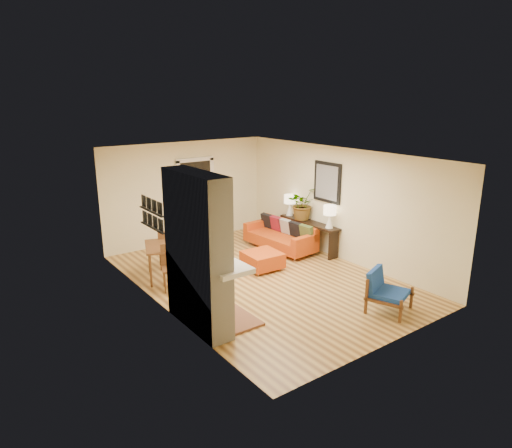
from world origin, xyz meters
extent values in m
plane|color=tan|center=(0.00, 0.00, 0.00)|extent=(6.50, 6.50, 0.00)
plane|color=white|center=(0.00, 0.00, 2.60)|extent=(6.50, 6.50, 0.00)
plane|color=#F7EBC1|center=(0.00, 3.25, 1.30)|extent=(4.50, 0.00, 4.50)
plane|color=#F7EBC1|center=(0.00, -3.25, 1.30)|extent=(4.50, 0.00, 4.50)
plane|color=#F7EBC1|center=(-2.25, 0.00, 1.30)|extent=(0.00, 6.50, 6.50)
plane|color=#F7EBC1|center=(2.25, 0.00, 1.30)|extent=(0.00, 6.50, 6.50)
cube|color=black|center=(0.25, 3.22, 1.05)|extent=(0.88, 0.06, 2.10)
cube|color=white|center=(-0.24, 3.21, 1.05)|extent=(0.10, 0.08, 2.18)
cube|color=white|center=(0.74, 3.21, 1.05)|extent=(0.10, 0.08, 2.18)
cube|color=white|center=(0.25, 3.21, 2.13)|extent=(1.08, 0.08, 0.10)
cube|color=black|center=(2.22, 0.40, 1.75)|extent=(0.04, 0.85, 0.95)
cube|color=slate|center=(2.19, 0.40, 1.75)|extent=(0.01, 0.70, 0.80)
cube|color=black|center=(-2.21, 0.35, 1.42)|extent=(0.06, 0.95, 0.02)
cube|color=black|center=(-2.21, 0.35, 1.72)|extent=(0.06, 0.95, 0.02)
cube|color=white|center=(-2.04, -1.00, 1.86)|extent=(0.42, 1.50, 1.48)
cube|color=white|center=(-2.04, -1.00, 0.56)|extent=(0.42, 1.50, 1.12)
cube|color=white|center=(-1.79, -1.00, 1.12)|extent=(0.60, 1.68, 0.08)
cube|color=black|center=(-1.83, -1.00, 0.45)|extent=(0.03, 0.72, 0.78)
cube|color=brown|center=(-1.53, -1.00, 0.02)|extent=(0.75, 1.30, 0.04)
cube|color=black|center=(-1.71, -1.00, 0.34)|extent=(0.30, 0.36, 0.48)
cylinder|color=black|center=(-1.71, -1.00, 0.78)|extent=(0.10, 0.10, 0.40)
cube|color=gold|center=(-1.82, -1.00, 1.75)|extent=(0.04, 0.95, 0.95)
cube|color=silver|center=(-1.80, -1.00, 1.75)|extent=(0.01, 0.82, 0.82)
cylinder|color=silver|center=(1.25, 0.39, 0.05)|extent=(0.04, 0.04, 0.09)
cylinder|color=silver|center=(1.89, 0.44, 0.05)|extent=(0.04, 0.04, 0.09)
cylinder|color=silver|center=(1.13, 2.07, 0.05)|extent=(0.04, 0.04, 0.09)
cylinder|color=silver|center=(1.76, 2.12, 0.05)|extent=(0.04, 0.04, 0.09)
cube|color=#C34712|center=(1.51, 1.25, 0.23)|extent=(0.96, 1.96, 0.27)
cube|color=#C34712|center=(1.82, 1.28, 0.52)|extent=(0.32, 1.91, 0.32)
cube|color=#C34712|center=(1.57, 0.39, 0.45)|extent=(0.83, 0.22, 0.18)
cube|color=#C34712|center=(1.44, 2.12, 0.45)|extent=(0.83, 0.22, 0.18)
cube|color=#455725|center=(1.75, 0.55, 0.56)|extent=(0.21, 0.38, 0.38)
cube|color=black|center=(1.72, 0.91, 0.56)|extent=(0.21, 0.38, 0.38)
cube|color=#A6A7A1|center=(1.70, 1.27, 0.56)|extent=(0.21, 0.38, 0.38)
cube|color=maroon|center=(1.67, 1.59, 0.56)|extent=(0.21, 0.38, 0.38)
cube|color=black|center=(1.65, 1.95, 0.56)|extent=(0.21, 0.38, 0.38)
cylinder|color=silver|center=(0.03, 0.16, 0.03)|extent=(0.04, 0.04, 0.06)
cylinder|color=silver|center=(0.64, 0.12, 0.03)|extent=(0.04, 0.04, 0.06)
cylinder|color=silver|center=(0.07, 0.77, 0.03)|extent=(0.04, 0.04, 0.06)
cylinder|color=silver|center=(0.68, 0.73, 0.03)|extent=(0.04, 0.04, 0.06)
cube|color=#C34712|center=(0.36, 0.45, 0.22)|extent=(0.79, 0.79, 0.32)
cube|color=brown|center=(0.64, -2.64, 0.28)|extent=(0.28, 0.66, 0.05)
cube|color=brown|center=(0.75, -2.92, 0.20)|extent=(0.06, 0.06, 0.41)
cube|color=brown|center=(0.54, -2.35, 0.32)|extent=(0.06, 0.06, 0.64)
cube|color=brown|center=(1.26, -2.41, 0.28)|extent=(0.28, 0.66, 0.05)
cube|color=brown|center=(1.37, -2.69, 0.20)|extent=(0.06, 0.06, 0.41)
cube|color=brown|center=(1.16, -2.12, 0.32)|extent=(0.06, 0.06, 0.64)
cube|color=#1B52A4|center=(0.95, -2.52, 0.33)|extent=(0.77, 0.75, 0.09)
cube|color=#1B52A4|center=(0.86, -2.26, 0.55)|extent=(0.62, 0.36, 0.38)
cube|color=brown|center=(-1.65, 1.24, 0.71)|extent=(0.97, 1.14, 0.04)
cylinder|color=brown|center=(-2.05, 0.96, 0.35)|extent=(0.05, 0.05, 0.69)
cylinder|color=brown|center=(-1.55, 0.76, 0.35)|extent=(0.05, 0.05, 0.69)
cylinder|color=brown|center=(-1.75, 1.73, 0.35)|extent=(0.05, 0.05, 0.69)
cylinder|color=brown|center=(-1.25, 1.53, 0.35)|extent=(0.05, 0.05, 0.69)
cube|color=brown|center=(-1.74, 0.61, 0.43)|extent=(0.52, 0.52, 0.04)
cube|color=brown|center=(-1.67, 0.79, 0.67)|extent=(0.39, 0.18, 0.44)
cylinder|color=brown|center=(-1.95, 0.52, 0.21)|extent=(0.04, 0.04, 0.42)
cylinder|color=brown|center=(-1.65, 0.40, 0.21)|extent=(0.04, 0.04, 0.42)
cylinder|color=brown|center=(-1.83, 0.82, 0.21)|extent=(0.04, 0.04, 0.42)
cylinder|color=brown|center=(-1.53, 0.70, 0.21)|extent=(0.04, 0.04, 0.42)
cube|color=brown|center=(-1.29, 1.77, 0.43)|extent=(0.52, 0.52, 0.04)
cube|color=brown|center=(-1.36, 1.59, 0.67)|extent=(0.39, 0.18, 0.44)
cylinder|color=brown|center=(-1.50, 1.68, 0.21)|extent=(0.04, 0.04, 0.42)
cylinder|color=brown|center=(-1.20, 1.56, 0.21)|extent=(0.04, 0.04, 0.42)
cylinder|color=brown|center=(-1.38, 1.99, 0.21)|extent=(0.04, 0.04, 0.42)
cylinder|color=brown|center=(-1.08, 1.87, 0.21)|extent=(0.04, 0.04, 0.42)
cube|color=black|center=(2.07, 0.81, 0.70)|extent=(0.34, 1.85, 0.05)
cube|color=black|center=(2.07, -0.04, 0.34)|extent=(0.30, 0.04, 0.68)
cube|color=black|center=(2.07, 1.66, 0.34)|extent=(0.30, 0.04, 0.68)
cone|color=white|center=(2.07, 0.13, 0.88)|extent=(0.18, 0.18, 0.30)
cylinder|color=white|center=(2.07, 0.13, 1.05)|extent=(0.03, 0.03, 0.06)
cylinder|color=#FFEABF|center=(2.07, 0.13, 1.16)|extent=(0.30, 0.30, 0.22)
cone|color=white|center=(2.07, 1.56, 0.88)|extent=(0.18, 0.18, 0.30)
cylinder|color=white|center=(2.07, 1.56, 1.05)|extent=(0.03, 0.03, 0.06)
cylinder|color=#FFEABF|center=(2.07, 1.56, 1.16)|extent=(0.30, 0.30, 0.22)
imported|color=#1E5919|center=(2.06, 1.08, 1.13)|extent=(0.90, 0.83, 0.81)
camera|label=1|loc=(-5.35, -7.13, 3.74)|focal=32.00mm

